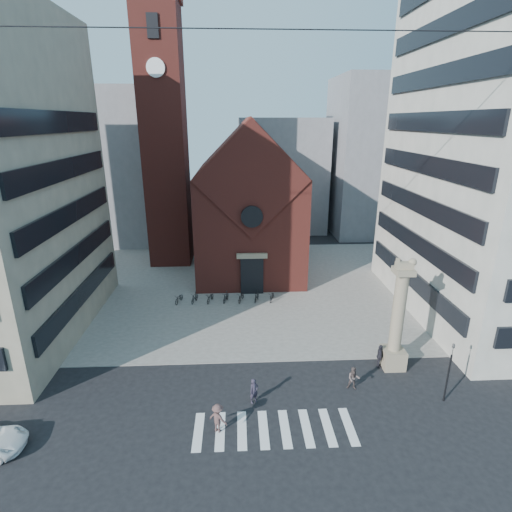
# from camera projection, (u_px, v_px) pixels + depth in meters

# --- Properties ---
(ground) EXTENTS (120.00, 120.00, 0.00)m
(ground) POSITION_uv_depth(u_px,v_px,m) (262.00, 397.00, 26.82)
(ground) COLOR black
(ground) RESTS_ON ground
(piazza) EXTENTS (46.00, 30.00, 0.05)m
(piazza) POSITION_uv_depth(u_px,v_px,m) (251.00, 286.00, 44.78)
(piazza) COLOR #9C958E
(piazza) RESTS_ON ground
(zebra_crossing) EXTENTS (10.20, 3.20, 0.01)m
(zebra_crossing) POSITION_uv_depth(u_px,v_px,m) (274.00, 429.00, 24.01)
(zebra_crossing) COLOR white
(zebra_crossing) RESTS_ON ground
(church) EXTENTS (12.00, 16.65, 18.00)m
(church) POSITION_uv_depth(u_px,v_px,m) (249.00, 205.00, 47.92)
(church) COLOR maroon
(church) RESTS_ON ground
(campanile) EXTENTS (5.50, 5.50, 31.20)m
(campanile) POSITION_uv_depth(u_px,v_px,m) (165.00, 137.00, 47.75)
(campanile) COLOR maroon
(campanile) RESTS_ON ground
(bg_block_left) EXTENTS (16.00, 14.00, 22.00)m
(bg_block_left) POSITION_uv_depth(u_px,v_px,m) (113.00, 167.00, 60.16)
(bg_block_left) COLOR gray
(bg_block_left) RESTS_ON ground
(bg_block_mid) EXTENTS (14.00, 12.00, 18.00)m
(bg_block_mid) POSITION_uv_depth(u_px,v_px,m) (281.00, 175.00, 66.74)
(bg_block_mid) COLOR gray
(bg_block_mid) RESTS_ON ground
(bg_block_right) EXTENTS (16.00, 14.00, 24.00)m
(bg_block_right) POSITION_uv_depth(u_px,v_px,m) (383.00, 157.00, 63.68)
(bg_block_right) COLOR gray
(bg_block_right) RESTS_ON ground
(lion_column) EXTENTS (1.63, 1.60, 8.68)m
(lion_column) POSITION_uv_depth(u_px,v_px,m) (397.00, 326.00, 29.01)
(lion_column) COLOR gray
(lion_column) RESTS_ON ground
(traffic_light) EXTENTS (0.13, 0.16, 4.30)m
(traffic_light) POSITION_uv_depth(u_px,v_px,m) (449.00, 371.00, 25.70)
(traffic_light) COLOR black
(traffic_light) RESTS_ON ground
(pedestrian_0) EXTENTS (0.76, 0.70, 1.73)m
(pedestrian_0) POSITION_uv_depth(u_px,v_px,m) (254.00, 391.00, 26.04)
(pedestrian_0) COLOR #2D2736
(pedestrian_0) RESTS_ON ground
(pedestrian_1) EXTENTS (0.96, 0.83, 1.71)m
(pedestrian_1) POSITION_uv_depth(u_px,v_px,m) (354.00, 378.00, 27.33)
(pedestrian_1) COLOR #584846
(pedestrian_1) RESTS_ON ground
(pedestrian_2) EXTENTS (0.63, 1.14, 1.85)m
(pedestrian_2) POSITION_uv_depth(u_px,v_px,m) (380.00, 356.00, 29.78)
(pedestrian_2) COLOR #25242B
(pedestrian_2) RESTS_ON ground
(pedestrian_3) EXTENTS (1.39, 1.21, 1.86)m
(pedestrian_3) POSITION_uv_depth(u_px,v_px,m) (218.00, 418.00, 23.57)
(pedestrian_3) COLOR brown
(pedestrian_3) RESTS_ON ground
(scooter_0) EXTENTS (1.10, 1.88, 0.93)m
(scooter_0) POSITION_uv_depth(u_px,v_px,m) (179.00, 298.00, 40.43)
(scooter_0) COLOR black
(scooter_0) RESTS_ON piazza
(scooter_1) EXTENTS (0.95, 1.79, 1.03)m
(scooter_1) POSITION_uv_depth(u_px,v_px,m) (195.00, 297.00, 40.48)
(scooter_1) COLOR black
(scooter_1) RESTS_ON piazza
(scooter_2) EXTENTS (1.10, 1.88, 0.93)m
(scooter_2) POSITION_uv_depth(u_px,v_px,m) (210.00, 298.00, 40.57)
(scooter_2) COLOR black
(scooter_2) RESTS_ON piazza
(scooter_3) EXTENTS (0.95, 1.79, 1.03)m
(scooter_3) POSITION_uv_depth(u_px,v_px,m) (226.00, 297.00, 40.63)
(scooter_3) COLOR black
(scooter_3) RESTS_ON piazza
(scooter_4) EXTENTS (1.10, 1.88, 0.93)m
(scooter_4) POSITION_uv_depth(u_px,v_px,m) (241.00, 297.00, 40.72)
(scooter_4) COLOR black
(scooter_4) RESTS_ON piazza
(scooter_5) EXTENTS (0.95, 1.79, 1.03)m
(scooter_5) POSITION_uv_depth(u_px,v_px,m) (257.00, 296.00, 40.78)
(scooter_5) COLOR black
(scooter_5) RESTS_ON piazza
(scooter_6) EXTENTS (1.10, 1.88, 0.93)m
(scooter_6) POSITION_uv_depth(u_px,v_px,m) (272.00, 296.00, 40.87)
(scooter_6) COLOR black
(scooter_6) RESTS_ON piazza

